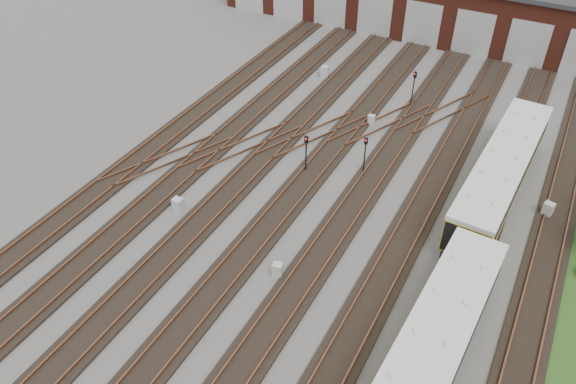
% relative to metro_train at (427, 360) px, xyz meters
% --- Properties ---
extents(ground, '(120.00, 120.00, 0.00)m').
position_rel_metro_train_xyz_m(ground, '(-10.00, 3.04, -1.97)').
color(ground, '#484643').
rests_on(ground, ground).
extents(track_network, '(30.40, 70.00, 0.33)m').
position_rel_metro_train_xyz_m(track_network, '(-10.17, 3.63, -1.86)').
color(track_network, black).
rests_on(track_network, ground).
extents(metro_train, '(3.61, 47.59, 3.20)m').
position_rel_metro_train_xyz_m(metro_train, '(0.00, 0.00, 0.00)').
color(metro_train, black).
rests_on(metro_train, ground).
extents(signal_mast_0, '(0.28, 0.26, 2.98)m').
position_rel_metro_train_xyz_m(signal_mast_0, '(-12.55, 12.63, -0.04)').
color(signal_mast_0, black).
rests_on(signal_mast_0, ground).
extents(signal_mast_1, '(0.28, 0.27, 3.16)m').
position_rel_metro_train_xyz_m(signal_mast_1, '(-8.89, 25.03, 0.05)').
color(signal_mast_1, black).
rests_on(signal_mast_1, ground).
extents(signal_mast_2, '(0.25, 0.24, 2.92)m').
position_rel_metro_train_xyz_m(signal_mast_2, '(-8.89, 14.48, -0.09)').
color(signal_mast_2, black).
rests_on(signal_mast_2, ground).
extents(signal_mast_3, '(0.25, 0.23, 2.90)m').
position_rel_metro_train_xyz_m(signal_mast_3, '(-0.34, 17.00, -0.10)').
color(signal_mast_3, black).
rests_on(signal_mast_3, ground).
extents(relay_cabinet_0, '(0.68, 0.58, 1.08)m').
position_rel_metro_train_xyz_m(relay_cabinet_0, '(-17.86, 4.77, -1.43)').
color(relay_cabinet_0, '#ADB0B3').
rests_on(relay_cabinet_0, ground).
extents(relay_cabinet_1, '(0.71, 0.61, 1.08)m').
position_rel_metro_train_xyz_m(relay_cabinet_1, '(-17.50, 26.34, -1.42)').
color(relay_cabinet_1, '#ADB0B3').
rests_on(relay_cabinet_1, ground).
extents(relay_cabinet_2, '(0.65, 0.57, 0.94)m').
position_rel_metro_train_xyz_m(relay_cabinet_2, '(-9.46, 2.89, -1.50)').
color(relay_cabinet_2, '#ADB0B3').
rests_on(relay_cabinet_2, ground).
extents(relay_cabinet_3, '(0.59, 0.51, 0.88)m').
position_rel_metro_train_xyz_m(relay_cabinet_3, '(-10.74, 20.69, -1.53)').
color(relay_cabinet_3, '#ADB0B3').
rests_on(relay_cabinet_3, ground).
extents(relay_cabinet_4, '(0.74, 0.67, 1.04)m').
position_rel_metro_train_xyz_m(relay_cabinet_4, '(3.37, 15.67, -1.45)').
color(relay_cabinet_4, '#ADB0B3').
rests_on(relay_cabinet_4, ground).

